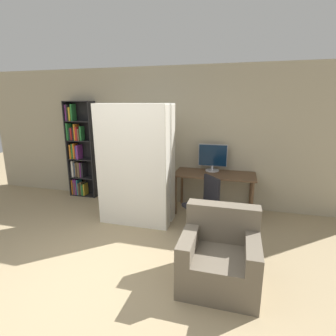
% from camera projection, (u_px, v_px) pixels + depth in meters
% --- Properties ---
extents(ground_plane, '(16.00, 16.00, 0.00)m').
position_uv_depth(ground_plane, '(80.00, 290.00, 2.90)').
color(ground_plane, '#9E8966').
extents(wall_back, '(8.00, 0.06, 2.70)m').
position_uv_depth(wall_back, '(158.00, 137.00, 5.30)').
color(wall_back, tan).
rests_on(wall_back, ground).
extents(desk, '(1.46, 0.67, 0.76)m').
position_uv_depth(desk, '(214.00, 178.00, 4.82)').
color(desk, brown).
rests_on(desk, ground).
extents(monitor, '(0.54, 0.26, 0.51)m').
position_uv_depth(monitor, '(213.00, 157.00, 4.93)').
color(monitor, '#B7B7BC').
rests_on(monitor, desk).
extents(office_chair, '(0.62, 0.62, 0.89)m').
position_uv_depth(office_chair, '(203.00, 210.00, 4.17)').
color(office_chair, '#4C4C51').
rests_on(office_chair, ground).
extents(bookshelf, '(0.61, 0.28, 2.06)m').
position_uv_depth(bookshelf, '(80.00, 153.00, 5.71)').
color(bookshelf, black).
rests_on(bookshelf, ground).
extents(mattress_near, '(1.19, 0.28, 2.01)m').
position_uv_depth(mattress_near, '(133.00, 167.00, 4.24)').
color(mattress_near, silver).
rests_on(mattress_near, ground).
extents(mattress_far, '(1.19, 0.28, 2.01)m').
position_uv_depth(mattress_far, '(141.00, 163.00, 4.56)').
color(mattress_far, silver).
rests_on(mattress_far, ground).
extents(armchair, '(0.85, 0.80, 0.85)m').
position_uv_depth(armchair, '(220.00, 256.00, 2.98)').
color(armchair, '#665B4C').
rests_on(armchair, ground).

